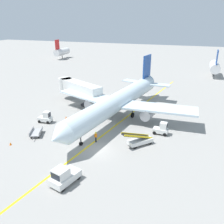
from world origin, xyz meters
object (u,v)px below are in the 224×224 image
ground_crew_marshaller (96,137)px  jet_bridge (76,87)px  belt_loader_forward_hold (140,140)px  safety_cone_nose_right (66,117)px  safety_cone_wingtip_left (10,144)px  baggage_tug_near_wing (162,129)px  pushback_tug (64,176)px  baggage_tug_by_cargo_door (46,118)px  safety_cone_nose_left (60,138)px  airliner (119,101)px  baggage_cart_loaded (36,132)px

ground_crew_marshaller → jet_bridge: bearing=125.8°
belt_loader_forward_hold → safety_cone_nose_right: (-15.45, 5.21, -0.56)m
safety_cone_nose_right → safety_cone_wingtip_left: size_ratio=1.00×
baggage_tug_near_wing → safety_cone_nose_right: size_ratio=5.61×
baggage_tug_near_wing → ground_crew_marshaller: size_ratio=1.45×
jet_bridge → pushback_tug: 28.49m
jet_bridge → baggage_tug_by_cargo_door: size_ratio=5.01×
safety_cone_nose_left → safety_cone_nose_right: bearing=113.2°
jet_bridge → pushback_tug: jet_bridge is taller
airliner → baggage_tug_near_wing: (8.69, -4.18, -2.49)m
airliner → safety_cone_wingtip_left: 19.74m
airliner → ground_crew_marshaller: 10.52m
safety_cone_nose_right → jet_bridge: bearing=104.1°
jet_bridge → safety_cone_nose_right: (2.25, -8.93, -3.32)m
jet_bridge → baggage_tug_by_cargo_door: 12.08m
baggage_cart_loaded → safety_cone_nose_left: bearing=1.0°
baggage_tug_near_wing → airliner: bearing=154.3°
airliner → belt_loader_forward_hold: bearing=-55.1°
safety_cone_wingtip_left → baggage_tug_near_wing: bearing=28.3°
belt_loader_forward_hold → baggage_cart_loaded: (-16.49, -2.52, -0.31)m
safety_cone_nose_left → airliner: bearing=61.8°
baggage_tug_by_cargo_door → jet_bridge: bearing=88.8°
baggage_tug_near_wing → safety_cone_wingtip_left: (-20.70, -11.16, -0.71)m
jet_bridge → safety_cone_nose_left: size_ratio=28.64×
jet_bridge → baggage_tug_near_wing: size_ratio=5.10×
baggage_tug_near_wing → baggage_cart_loaded: (-19.04, -7.12, -0.46)m
baggage_cart_loaded → safety_cone_wingtip_left: (-1.66, -4.03, -0.25)m
baggage_tug_by_cargo_door → belt_loader_forward_hold: 18.08m
safety_cone_nose_right → pushback_tug: bearing=-60.8°
baggage_tug_by_cargo_door → ground_crew_marshaller: bearing=-18.2°
baggage_tug_near_wing → jet_bridge: bearing=154.8°
safety_cone_nose_left → ground_crew_marshaller: bearing=10.1°
safety_cone_nose_left → safety_cone_nose_right: (-3.28, 7.65, 0.00)m
pushback_tug → ground_crew_marshaller: 10.30m
jet_bridge → ground_crew_marshaller: size_ratio=7.41×
baggage_tug_near_wing → baggage_tug_by_cargo_door: (-20.48, -2.25, 0.00)m
baggage_tug_by_cargo_door → baggage_tug_near_wing: bearing=6.3°
baggage_cart_loaded → ground_crew_marshaller: size_ratio=2.22×
belt_loader_forward_hold → safety_cone_nose_right: belt_loader_forward_hold is taller
ground_crew_marshaller → safety_cone_nose_right: ground_crew_marshaller is taller
baggage_cart_loaded → safety_cone_wingtip_left: baggage_cart_loaded is taller
jet_bridge → baggage_cart_loaded: (1.20, -16.66, -3.07)m
safety_cone_wingtip_left → belt_loader_forward_hold: bearing=19.8°
safety_cone_nose_right → safety_cone_wingtip_left: same height
airliner → safety_cone_nose_left: (-6.03, -11.23, -3.20)m
safety_cone_wingtip_left → safety_cone_nose_left: bearing=34.5°
belt_loader_forward_hold → baggage_cart_loaded: bearing=-171.3°
belt_loader_forward_hold → safety_cone_nose_left: belt_loader_forward_hold is taller
ground_crew_marshaller → safety_cone_nose_left: bearing=-169.9°
baggage_tug_by_cargo_door → safety_cone_wingtip_left: 8.94m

